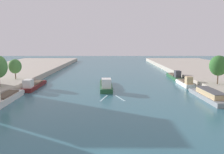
{
  "coord_description": "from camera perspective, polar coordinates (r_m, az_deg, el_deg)",
  "views": [
    {
      "loc": [
        0.18,
        -22.84,
        12.33
      ],
      "look_at": [
        0.0,
        51.13,
        1.58
      ],
      "focal_mm": 37.91,
      "sensor_mm": 36.0,
      "label": 1
    }
  ],
  "objects": [
    {
      "name": "moored_boat_right_gap_after",
      "position": [
        56.14,
        22.47,
        -4.08
      ],
      "size": [
        3.71,
        16.24,
        2.22
      ],
      "color": "gray",
      "rests_on": "ground"
    },
    {
      "name": "moored_boat_left_second",
      "position": [
        68.09,
        -18.23,
        -1.83
      ],
      "size": [
        2.89,
        15.41,
        3.03
      ],
      "color": "maroon",
      "rests_on": "ground"
    },
    {
      "name": "tree_left_nearest",
      "position": [
        74.01,
        -22.21,
        2.4
      ],
      "size": [
        3.64,
        3.64,
        5.83
      ],
      "color": "brown",
      "rests_on": "quay_left"
    },
    {
      "name": "tree_right_midway",
      "position": [
        65.84,
        24.44,
        2.51
      ],
      "size": [
        4.52,
        4.52,
        7.33
      ],
      "color": "brown",
      "rests_on": "quay_right"
    },
    {
      "name": "moored_boat_left_downstream",
      "position": [
        53.09,
        -24.75,
        -4.77
      ],
      "size": [
        3.28,
        16.49,
        3.54
      ],
      "color": "silver",
      "rests_on": "ground"
    },
    {
      "name": "moored_boat_right_lone",
      "position": [
        85.03,
        14.96,
        0.27
      ],
      "size": [
        2.49,
        14.47,
        3.17
      ],
      "color": "#235633",
      "rests_on": "ground"
    },
    {
      "name": "barge_midriver",
      "position": [
        64.3,
        -1.34,
        -1.9
      ],
      "size": [
        3.93,
        17.18,
        3.39
      ],
      "color": "#235633",
      "rests_on": "ground"
    },
    {
      "name": "wake_behind_barge",
      "position": [
        53.2,
        0.11,
        -5.11
      ],
      "size": [
        5.59,
        6.03,
        0.03
      ],
      "color": "#A5D1DB",
      "rests_on": "ground"
    },
    {
      "name": "moored_boat_right_near",
      "position": [
        71.34,
        17.35,
        -1.31
      ],
      "size": [
        2.32,
        11.59,
        3.13
      ],
      "color": "silver",
      "rests_on": "ground"
    }
  ]
}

